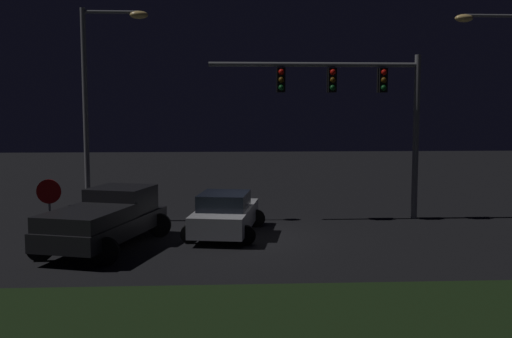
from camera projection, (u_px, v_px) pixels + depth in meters
name	position (u px, v px, depth m)	size (l,w,h in m)	color
ground_plane	(248.00, 237.00, 20.43)	(80.00, 80.00, 0.00)	black
grass_median	(267.00, 331.00, 11.69)	(22.61, 6.00, 0.10)	black
pickup_truck	(107.00, 216.00, 18.96)	(3.89, 5.75, 1.80)	black
car_sedan	(225.00, 214.00, 20.75)	(2.97, 4.64, 1.51)	#B7B7BC
traffic_signal_gantry	(356.00, 96.00, 23.31)	(8.32, 0.56, 6.50)	slate
street_lamp_left	(98.00, 89.00, 22.80)	(2.56, 0.44, 8.19)	slate
street_lamp_right	(511.00, 90.00, 23.07)	(3.03, 0.44, 8.08)	slate
stop_sign	(49.00, 201.00, 18.43)	(0.76, 0.08, 2.23)	slate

